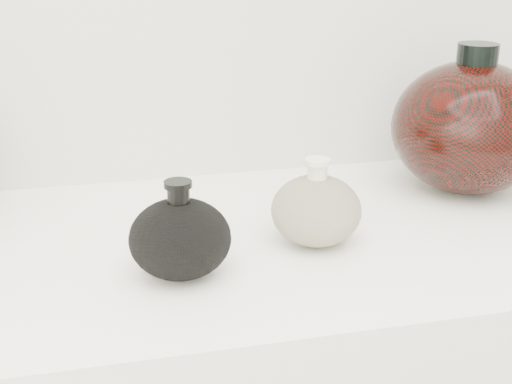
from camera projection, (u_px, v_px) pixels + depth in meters
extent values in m
cube|color=white|center=(228.00, 249.00, 0.92)|extent=(1.20, 0.50, 0.03)
ellipsoid|color=black|center=(180.00, 239.00, 0.80)|extent=(0.15, 0.15, 0.09)
cylinder|color=black|center=(178.00, 196.00, 0.79)|extent=(0.03, 0.03, 0.03)
cylinder|color=black|center=(178.00, 184.00, 0.78)|extent=(0.04, 0.04, 0.01)
ellipsoid|color=beige|center=(316.00, 210.00, 0.89)|extent=(0.15, 0.15, 0.09)
cylinder|color=#F2E4C6|center=(317.00, 172.00, 0.87)|extent=(0.03, 0.03, 0.03)
cylinder|color=#F2E4C6|center=(318.00, 162.00, 0.86)|extent=(0.04, 0.04, 0.01)
ellipsoid|color=black|center=(470.00, 128.00, 1.05)|extent=(0.27, 0.27, 0.19)
cylinder|color=black|center=(478.00, 56.00, 1.01)|extent=(0.07, 0.07, 0.04)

